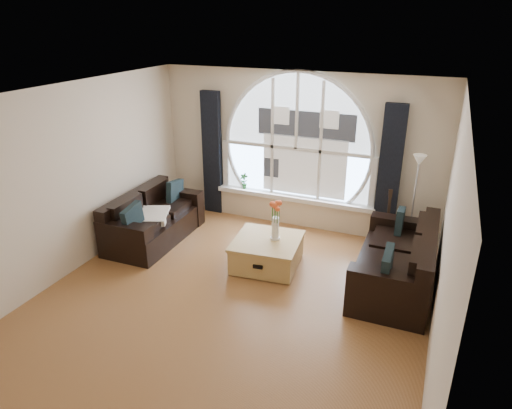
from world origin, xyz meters
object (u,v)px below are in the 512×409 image
sofa_right (395,260)px  guitar (388,218)px  vase_flowers (276,215)px  coffee_chest (267,251)px  potted_plant (244,181)px  sofa_left (154,217)px  floor_lamp (413,204)px

sofa_right → guitar: guitar is taller
vase_flowers → sofa_right: bearing=2.9°
coffee_chest → guitar: (1.58, 1.27, 0.29)m
guitar → coffee_chest: bearing=-150.5°
coffee_chest → potted_plant: (-1.08, 1.59, 0.46)m
guitar → sofa_right: bearing=-86.1°
sofa_left → sofa_right: 3.91m
sofa_right → sofa_left: bearing=-179.4°
vase_flowers → potted_plant: 1.92m
sofa_left → guitar: size_ratio=1.71×
guitar → floor_lamp: bearing=1.0°
sofa_left → vase_flowers: vase_flowers is taller
potted_plant → vase_flowers: bearing=-52.1°
coffee_chest → vase_flowers: 0.60m
vase_flowers → potted_plant: bearing=127.9°
vase_flowers → floor_lamp: (1.82, 1.26, -0.03)m
coffee_chest → vase_flowers: (0.10, 0.07, 0.59)m
floor_lamp → potted_plant: floor_lamp is taller
vase_flowers → guitar: vase_flowers is taller
vase_flowers → guitar: size_ratio=0.66×
sofa_right → potted_plant: 3.26m
potted_plant → sofa_right: bearing=-26.0°
sofa_left → potted_plant: size_ratio=6.28×
sofa_left → sofa_right: size_ratio=0.92×
sofa_right → vase_flowers: bearing=-177.3°
sofa_right → guitar: size_ratio=1.85×
sofa_left → potted_plant: bearing=55.3°
vase_flowers → potted_plant: size_ratio=2.43×
guitar → potted_plant: (-2.66, 0.31, 0.16)m
floor_lamp → potted_plant: 3.01m
floor_lamp → sofa_left: bearing=-162.8°
sofa_left → coffee_chest: (2.07, -0.10, -0.16)m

